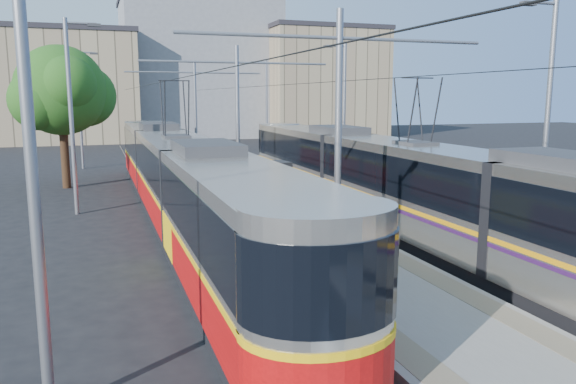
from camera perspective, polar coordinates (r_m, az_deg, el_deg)
name	(u,v)px	position (r m, az deg, el deg)	size (l,w,h in m)	color
platform	(255,204)	(25.15, -3.37, -1.21)	(4.00, 50.00, 0.30)	gray
tactile_strip_left	(223,202)	(24.78, -6.61, -1.06)	(0.70, 50.00, 0.01)	gray
tactile_strip_right	(286,199)	(25.54, -0.24, -0.68)	(0.70, 50.00, 0.01)	gray
rails	(255,207)	(25.17, -3.37, -1.52)	(8.71, 70.00, 0.03)	gray
tram_left	(177,178)	(22.77, -11.18, 1.44)	(2.43, 31.85, 5.50)	black
tram_right	(413,187)	(19.64, 12.63, 0.55)	(2.43, 31.57, 5.50)	black
catenary	(274,106)	(21.97, -1.46, 8.71)	(9.20, 70.00, 7.00)	gray
street_lamps	(233,111)	(28.58, -5.63, 8.20)	(15.18, 38.22, 8.00)	gray
shelter	(280,189)	(21.05, -0.83, 0.28)	(0.74, 1.07, 2.21)	black
tree	(67,92)	(32.55, -21.53, 9.42)	(5.22, 4.82, 7.58)	#382314
building_left	(59,86)	(66.89, -22.20, 9.90)	(16.32, 12.24, 11.97)	#9A8868
building_centre	(199,69)	(71.99, -9.05, 12.26)	(18.36, 14.28, 16.59)	gray
building_right	(322,83)	(70.07, 3.44, 11.02)	(14.28, 10.20, 13.14)	#9A8868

